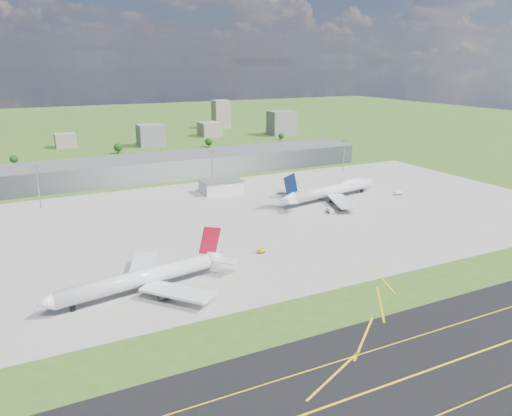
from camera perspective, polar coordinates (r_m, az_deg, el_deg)
name	(u,v)px	position (r m, az deg, el deg)	size (l,w,h in m)	color
ground	(183,179)	(374.60, -8.39, 3.30)	(1400.00, 1400.00, 0.00)	#39591B
taxiway	(466,357)	(165.40, 22.84, -15.42)	(1400.00, 60.00, 0.06)	black
apron	(262,217)	(279.97, 0.75, -1.00)	(360.00, 190.00, 0.08)	gray
terminal	(176,165)	(387.00, -9.14, 4.82)	(300.00, 42.00, 15.00)	gray
ops_building	(221,187)	(331.37, -4.02, 2.43)	(26.00, 16.00, 8.00)	silver
mast_west	(37,179)	(319.39, -23.72, 3.07)	(3.50, 2.00, 25.90)	gray
mast_center	(212,163)	(341.98, -5.05, 5.20)	(3.50, 2.00, 25.90)	gray
mast_east	(344,150)	(395.08, 10.04, 6.52)	(3.50, 2.00, 25.90)	gray
airliner_red_twin	(144,278)	(194.07, -12.66, -7.81)	(74.48, 57.43, 20.50)	silver
airliner_blue_quad	(333,190)	(317.79, 8.78, 2.04)	(81.92, 63.46, 21.51)	silver
fire_truck	(139,276)	(205.97, -13.19, -7.53)	(7.81, 3.35, 3.42)	#B50E0C
crash_tender	(84,294)	(196.78, -19.02, -9.26)	(6.18, 3.78, 3.04)	#B00C13
tug_yellow	(262,251)	(227.59, 0.63, -4.94)	(4.10, 3.43, 1.78)	gold
van_white_near	(330,211)	(289.51, 8.44, -0.32)	(3.13, 5.62, 2.69)	silver
van_white_far	(398,193)	(338.94, 15.91, 1.66)	(4.78, 2.66, 2.38)	white
bldg_cw	(66,140)	(545.25, -20.94, 7.23)	(20.00, 18.00, 14.00)	gray
bldg_c	(151,135)	(529.37, -11.93, 8.15)	(26.00, 20.00, 22.00)	slate
bldg_ce	(209,129)	(592.05, -5.37, 8.97)	(22.00, 24.00, 16.00)	gray
bldg_e	(282,123)	(598.48, 2.94, 9.68)	(30.00, 22.00, 28.00)	slate
bldg_tall_e	(221,114)	(661.07, -4.05, 10.64)	(20.00, 18.00, 36.00)	gray
tree_w	(14,159)	(468.92, -25.95, 5.06)	(6.75, 6.75, 8.25)	#382314
tree_c	(118,147)	(492.39, -15.50, 6.70)	(8.10, 8.10, 9.90)	#382314
tree_e	(209,142)	(512.42, -5.42, 7.54)	(7.65, 7.65, 9.35)	#382314
tree_far_e	(281,136)	(559.73, 2.90, 8.24)	(6.30, 6.30, 7.70)	#382314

